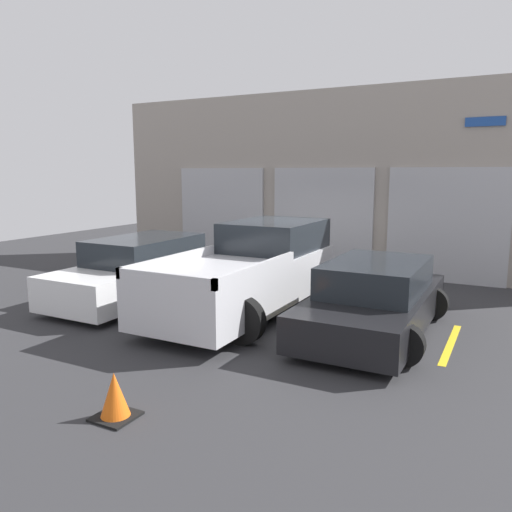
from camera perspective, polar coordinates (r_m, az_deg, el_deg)
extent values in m
plane|color=#2D2D30|center=(11.83, 3.30, -4.21)|extent=(28.00, 28.00, 0.00)
cube|color=#9E9389|center=(14.57, 8.82, 8.38)|extent=(14.11, 0.60, 5.09)
cube|color=#ADADB2|center=(15.84, -3.99, 4.67)|extent=(2.96, 0.08, 2.94)
cube|color=#ADADB2|center=(14.38, 7.52, 4.11)|extent=(2.96, 0.08, 2.94)
cube|color=#ADADB2|center=(13.60, 20.93, 3.26)|extent=(2.96, 0.08, 2.94)
cube|color=#1E4799|center=(13.53, 24.73, 13.79)|extent=(0.90, 0.03, 0.22)
cube|color=silver|center=(9.97, -1.33, -2.89)|extent=(1.90, 5.15, 0.89)
cube|color=#1E2328|center=(11.08, 2.20, 2.38)|extent=(1.75, 2.32, 0.64)
cube|color=silver|center=(9.40, -9.65, -0.46)|extent=(0.08, 2.83, 0.18)
cube|color=silver|center=(8.44, 0.24, -1.46)|extent=(0.08, 2.83, 0.18)
cube|color=silver|center=(7.79, -10.44, -2.56)|extent=(1.90, 0.08, 0.18)
cylinder|color=black|center=(11.79, -1.14, -2.26)|extent=(0.80, 0.22, 0.80)
cylinder|color=black|center=(11.10, 6.49, -3.07)|extent=(0.80, 0.22, 0.80)
cylinder|color=black|center=(9.20, -10.81, -5.83)|extent=(0.80, 0.22, 0.80)
cylinder|color=black|center=(8.29, -1.60, -7.37)|extent=(0.80, 0.22, 0.80)
cube|color=white|center=(11.47, -12.82, -2.39)|extent=(1.79, 4.56, 0.70)
cube|color=#1E2328|center=(11.45, -12.56, 0.75)|extent=(1.57, 2.51, 0.55)
cylinder|color=black|center=(13.07, -11.40, -1.71)|extent=(0.60, 0.22, 0.60)
cylinder|color=black|center=(12.16, -5.64, -2.41)|extent=(0.60, 0.22, 0.60)
cylinder|color=black|center=(11.07, -20.65, -4.18)|extent=(0.60, 0.22, 0.60)
cylinder|color=black|center=(9.98, -14.60, -5.34)|extent=(0.60, 0.22, 0.60)
cube|color=black|center=(9.09, 13.29, -5.86)|extent=(1.78, 4.27, 0.59)
cube|color=#1E2328|center=(9.06, 13.60, -2.26)|extent=(1.56, 2.35, 0.54)
cylinder|color=black|center=(10.55, 10.97, -4.30)|extent=(0.63, 0.22, 0.63)
cylinder|color=black|center=(10.24, 19.38, -5.11)|extent=(0.63, 0.22, 0.63)
cylinder|color=black|center=(8.14, 5.52, -8.34)|extent=(0.63, 0.22, 0.63)
cylinder|color=black|center=(7.73, 16.43, -9.70)|extent=(0.63, 0.22, 0.63)
cube|color=gold|center=(12.45, -17.33, -3.93)|extent=(0.12, 2.20, 0.01)
cube|color=gold|center=(10.80, -7.42, -5.60)|extent=(0.12, 2.20, 0.01)
cube|color=gold|center=(9.60, 5.57, -7.52)|extent=(0.12, 2.20, 0.01)
cube|color=gold|center=(9.00, 21.35, -9.31)|extent=(0.12, 2.20, 0.01)
cube|color=black|center=(6.29, -15.73, -17.23)|extent=(0.47, 0.47, 0.03)
cone|color=orange|center=(6.18, -15.85, -15.08)|extent=(0.36, 0.36, 0.55)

